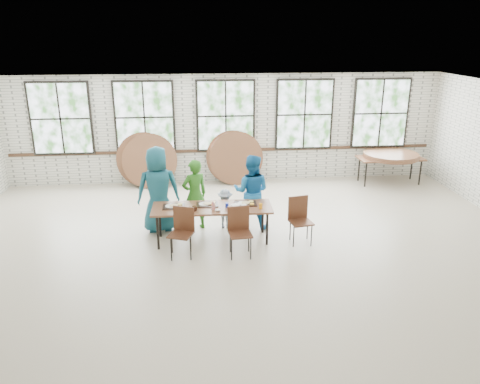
# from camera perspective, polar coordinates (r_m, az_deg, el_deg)

# --- Properties ---
(room) EXTENTS (12.00, 12.00, 12.00)m
(room) POSITION_cam_1_polar(r_m,az_deg,el_deg) (13.01, -1.76, 9.06)
(room) COLOR #B9AB93
(room) RESTS_ON ground
(dining_table) EXTENTS (2.42, 0.85, 0.74)m
(dining_table) POSITION_cam_1_polar(r_m,az_deg,el_deg) (9.42, -3.43, -2.11)
(dining_table) COLOR brown
(dining_table) RESTS_ON ground
(chair_near_left) EXTENTS (0.54, 0.53, 0.95)m
(chair_near_left) POSITION_cam_1_polar(r_m,az_deg,el_deg) (8.95, -7.04, -4.32)
(chair_near_left) COLOR #4F2B1A
(chair_near_left) RESTS_ON ground
(chair_near_right) EXTENTS (0.46, 0.44, 0.95)m
(chair_near_right) POSITION_cam_1_polar(r_m,az_deg,el_deg) (8.90, -0.08, -4.29)
(chair_near_right) COLOR #4F2B1A
(chair_near_right) RESTS_ON ground
(chair_spare) EXTENTS (0.49, 0.48, 0.95)m
(chair_spare) POSITION_cam_1_polar(r_m,az_deg,el_deg) (9.51, 7.26, -2.88)
(chair_spare) COLOR #4F2B1A
(chair_spare) RESTS_ON ground
(adult_teal) EXTENTS (0.97, 0.69, 1.84)m
(adult_teal) POSITION_cam_1_polar(r_m,az_deg,el_deg) (9.98, -9.93, 0.29)
(adult_teal) COLOR #1C516C
(adult_teal) RESTS_ON ground
(adult_green) EXTENTS (0.67, 0.57, 1.55)m
(adult_green) POSITION_cam_1_polar(r_m,az_deg,el_deg) (10.00, -5.54, -0.36)
(adult_green) COLOR #29691C
(adult_green) RESTS_ON ground
(toddler) EXTENTS (0.63, 0.45, 0.88)m
(toddler) POSITION_cam_1_polar(r_m,az_deg,el_deg) (10.13, -1.82, -2.05)
(toddler) COLOR #162D47
(toddler) RESTS_ON ground
(adult_blue) EXTENTS (0.94, 0.82, 1.62)m
(adult_blue) POSITION_cam_1_polar(r_m,az_deg,el_deg) (10.06, 1.41, 0.05)
(adult_blue) COLOR #1763A1
(adult_blue) RESTS_ON ground
(storage_table) EXTENTS (1.82, 0.79, 0.74)m
(storage_table) POSITION_cam_1_polar(r_m,az_deg,el_deg) (13.74, 17.86, 3.80)
(storage_table) COLOR brown
(storage_table) RESTS_ON ground
(tabletop_clutter) EXTENTS (1.97, 0.59, 0.11)m
(tabletop_clutter) POSITION_cam_1_polar(r_m,az_deg,el_deg) (9.37, -2.88, -1.72)
(tabletop_clutter) COLOR black
(tabletop_clutter) RESTS_ON dining_table
(round_tops_stacked) EXTENTS (1.50, 1.50, 0.13)m
(round_tops_stacked) POSITION_cam_1_polar(r_m,az_deg,el_deg) (13.71, 17.91, 4.28)
(round_tops_stacked) COLOR brown
(round_tops_stacked) RESTS_ON storage_table
(round_tops_leaning) EXTENTS (4.03, 0.46, 1.49)m
(round_tops_leaning) POSITION_cam_1_polar(r_m,az_deg,el_deg) (12.99, -5.99, 4.00)
(round_tops_leaning) COLOR brown
(round_tops_leaning) RESTS_ON ground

